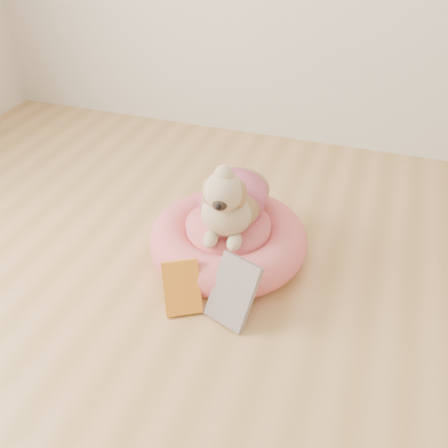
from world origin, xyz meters
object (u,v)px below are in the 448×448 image
(book_yellow, at_px, (182,287))
(book_white, at_px, (233,292))
(dog, at_px, (231,187))
(pet_bed, at_px, (228,240))

(book_yellow, relative_size, book_white, 0.81)
(dog, height_order, book_yellow, dog)
(book_white, bearing_deg, book_yellow, -153.59)
(book_yellow, bearing_deg, pet_bed, 49.18)
(book_yellow, xyz_separation_m, book_white, (0.17, 0.02, 0.02))
(pet_bed, xyz_separation_m, book_yellow, (-0.06, -0.32, 0.01))
(dog, xyz_separation_m, book_white, (0.11, -0.30, -0.20))
(pet_bed, distance_m, book_white, 0.32)
(pet_bed, xyz_separation_m, book_white, (0.12, -0.30, 0.03))
(dog, bearing_deg, book_white, -76.77)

